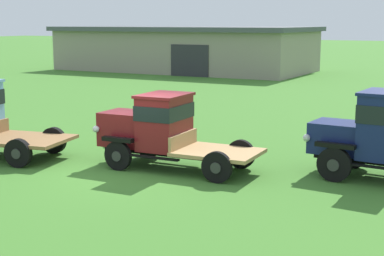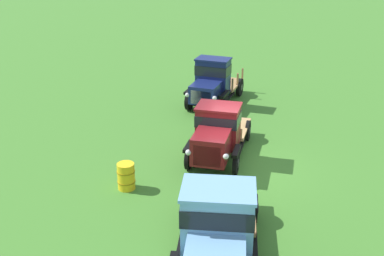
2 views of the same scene
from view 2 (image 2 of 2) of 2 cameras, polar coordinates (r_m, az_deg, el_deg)
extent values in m
plane|color=#3D7528|center=(17.44, 5.60, -4.74)|extent=(240.00, 240.00, 0.00)
cylinder|color=black|center=(14.36, 7.36, -9.38)|extent=(0.85, 0.34, 0.83)
cylinder|color=#2D2D2D|center=(14.36, 7.80, -9.39)|extent=(0.29, 0.08, 0.29)
cylinder|color=black|center=(14.41, -0.45, -9.05)|extent=(0.85, 0.34, 0.83)
cylinder|color=#2D2D2D|center=(14.42, -0.89, -9.03)|extent=(0.29, 0.08, 0.29)
cube|color=black|center=(12.85, 3.11, -13.03)|extent=(4.97, 1.96, 0.12)
cube|color=#70A3D1|center=(11.91, 3.08, -10.96)|extent=(1.51, 1.90, 1.68)
cube|color=black|center=(11.71, 3.11, -9.42)|extent=(1.56, 1.95, 0.47)
cube|color=#70A3D1|center=(11.45, 3.17, -7.29)|extent=(1.64, 2.00, 0.08)
cube|color=black|center=(12.55, 7.48, -14.32)|extent=(1.69, 0.46, 0.05)
cube|color=black|center=(12.60, -1.43, -13.93)|extent=(1.69, 0.46, 0.05)
cube|color=olive|center=(13.92, 3.39, -9.40)|extent=(2.88, 2.42, 0.10)
cube|color=olive|center=(12.76, 3.17, -11.46)|extent=(0.42, 1.82, 0.44)
cylinder|color=black|center=(16.84, 5.22, -4.19)|extent=(0.83, 0.18, 0.83)
cylinder|color=#2D2D2D|center=(16.83, 5.51, -4.22)|extent=(0.29, 0.04, 0.29)
cylinder|color=black|center=(17.14, -0.39, -3.58)|extent=(0.83, 0.18, 0.83)
cylinder|color=#2D2D2D|center=(17.16, -0.67, -3.55)|extent=(0.29, 0.04, 0.29)
cylinder|color=black|center=(19.55, 6.64, -0.31)|extent=(0.83, 0.18, 0.83)
cylinder|color=#2D2D2D|center=(19.54, 6.88, -0.33)|extent=(0.29, 0.04, 0.29)
cylinder|color=black|center=(19.81, 1.78, 0.15)|extent=(0.83, 0.18, 0.83)
cylinder|color=#2D2D2D|center=(19.83, 1.54, 0.18)|extent=(0.29, 0.04, 0.29)
cube|color=black|center=(18.22, 3.33, -1.68)|extent=(4.35, 1.11, 0.12)
cube|color=maroon|center=(16.51, 2.28, -2.25)|extent=(1.42, 1.24, 0.97)
cube|color=silver|center=(15.95, 1.79, -3.37)|extent=(0.10, 0.93, 0.73)
sphere|color=silver|center=(15.80, 4.04, -3.38)|extent=(0.20, 0.20, 0.20)
sphere|color=silver|center=(16.04, -0.44, -2.91)|extent=(0.20, 0.20, 0.20)
cube|color=black|center=(16.63, 5.28, -2.76)|extent=(0.96, 0.24, 0.12)
cube|color=black|center=(16.94, -0.39, -2.17)|extent=(0.96, 0.24, 0.12)
cube|color=maroon|center=(17.52, 3.12, 0.15)|extent=(1.15, 1.54, 1.48)
cube|color=black|center=(17.39, 3.15, 1.17)|extent=(1.20, 1.57, 0.42)
cube|color=maroon|center=(17.24, 3.18, 2.55)|extent=(1.26, 1.61, 0.08)
cube|color=black|center=(17.83, 5.76, -2.41)|extent=(1.53, 0.20, 0.05)
cube|color=black|center=(18.10, 0.55, -1.88)|extent=(1.53, 0.20, 0.05)
cube|color=tan|center=(19.29, 4.03, 0.08)|extent=(2.29, 1.82, 0.10)
cube|color=tan|center=(18.23, 3.45, -0.51)|extent=(0.15, 1.61, 0.44)
cylinder|color=black|center=(22.22, 3.85, 2.76)|extent=(0.92, 0.23, 0.91)
cylinder|color=#2D2D2D|center=(22.19, 4.11, 2.73)|extent=(0.32, 0.05, 0.32)
cylinder|color=black|center=(22.72, -0.31, 3.27)|extent=(0.92, 0.23, 0.91)
cylinder|color=#2D2D2D|center=(22.75, -0.56, 3.30)|extent=(0.32, 0.05, 0.32)
cylinder|color=black|center=(24.80, 5.68, 4.84)|extent=(0.92, 0.23, 0.91)
cylinder|color=#2D2D2D|center=(24.78, 5.91, 4.81)|extent=(0.32, 0.05, 0.32)
cylinder|color=black|center=(25.25, 1.89, 5.26)|extent=(0.92, 0.23, 0.91)
cylinder|color=#2D2D2D|center=(25.28, 1.67, 5.28)|extent=(0.32, 0.05, 0.32)
cube|color=black|center=(23.64, 2.77, 4.24)|extent=(4.16, 1.18, 0.12)
cube|color=#141E51|center=(22.09, 1.60, 4.22)|extent=(1.43, 1.28, 0.83)
cube|color=silver|center=(21.52, 1.05, 3.60)|extent=(0.11, 0.94, 0.63)
sphere|color=silver|center=(21.30, 2.69, 3.56)|extent=(0.20, 0.20, 0.20)
sphere|color=silver|center=(21.69, -0.57, 3.94)|extent=(0.20, 0.20, 0.20)
cube|color=black|center=(22.05, 3.88, 4.00)|extent=(1.05, 0.26, 0.12)
cube|color=black|center=(22.55, -0.31, 4.47)|extent=(1.05, 0.26, 0.12)
cube|color=#141E51|center=(23.00, 2.51, 6.05)|extent=(1.01, 1.56, 1.67)
cube|color=black|center=(22.90, 2.52, 6.95)|extent=(1.05, 1.60, 0.47)
cube|color=#141E51|center=(22.77, 2.55, 8.16)|extent=(1.11, 1.63, 0.08)
cube|color=black|center=(23.14, 4.53, 3.73)|extent=(1.30, 0.21, 0.05)
cube|color=black|center=(23.61, 0.59, 4.18)|extent=(1.30, 0.21, 0.05)
cube|color=#9E7547|center=(24.65, 3.57, 5.26)|extent=(2.28, 1.84, 0.10)
cube|color=#9E7547|center=(23.44, 4.82, 5.17)|extent=(0.08, 0.08, 0.58)
cube|color=#9E7547|center=(23.89, 1.03, 5.59)|extent=(0.08, 0.08, 0.58)
cube|color=#9E7547|center=(24.35, 5.43, 5.82)|extent=(0.08, 0.08, 0.58)
cube|color=#9E7547|center=(24.78, 1.77, 6.21)|extent=(0.08, 0.08, 0.58)
cube|color=#9E7547|center=(25.26, 6.00, 6.42)|extent=(0.08, 0.08, 0.58)
cube|color=#9E7547|center=(25.68, 2.46, 6.79)|extent=(0.08, 0.08, 0.58)
cylinder|color=gold|center=(15.99, -7.81, -5.68)|extent=(0.57, 0.57, 0.91)
cylinder|color=#896E0F|center=(15.91, -7.85, -5.10)|extent=(0.60, 0.60, 0.03)
cylinder|color=#896E0F|center=(16.08, -7.78, -6.25)|extent=(0.60, 0.60, 0.03)
camera|label=1|loc=(26.62, 39.65, 9.15)|focal=55.00mm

